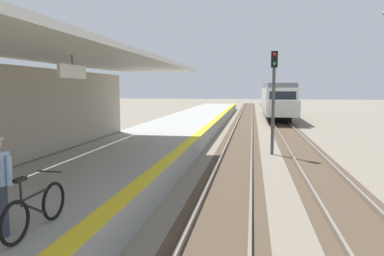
{
  "coord_description": "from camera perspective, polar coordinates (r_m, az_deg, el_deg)",
  "views": [
    {
      "loc": [
        2.62,
        -0.16,
        3.37
      ],
      "look_at": [
        0.71,
        10.86,
        2.1
      ],
      "focal_mm": 32.79,
      "sensor_mm": 36.0,
      "label": 1
    }
  ],
  "objects": [
    {
      "name": "station_platform",
      "position": [
        17.2,
        -7.67,
        -3.35
      ],
      "size": [
        5.0,
        80.0,
        0.91
      ],
      "color": "#999993",
      "rests_on": "ground"
    },
    {
      "name": "rail_signal_post",
      "position": [
        18.14,
        13.12,
        5.76
      ],
      "size": [
        0.32,
        0.34,
        5.2
      ],
      "color": "#4C4C4C",
      "rests_on": "ground"
    },
    {
      "name": "track_pair_middle",
      "position": [
        20.61,
        17.17,
        -3.08
      ],
      "size": [
        2.34,
        120.0,
        0.16
      ],
      "color": "#4C3D2D",
      "rests_on": "ground"
    },
    {
      "name": "track_pair_nearest_platform",
      "position": [
        20.45,
        7.67,
        -2.92
      ],
      "size": [
        2.34,
        120.0,
        0.16
      ],
      "color": "#4C3D2D",
      "rests_on": "ground"
    },
    {
      "name": "approaching_train",
      "position": [
        41.42,
        13.56,
        4.66
      ],
      "size": [
        2.93,
        19.6,
        4.76
      ],
      "color": "silver",
      "rests_on": "ground"
    },
    {
      "name": "bicycle_beside_commuter",
      "position": [
        6.77,
        -24.1,
        -11.99
      ],
      "size": [
        0.48,
        1.82,
        1.04
      ],
      "color": "black",
      "rests_on": "station_platform"
    }
  ]
}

